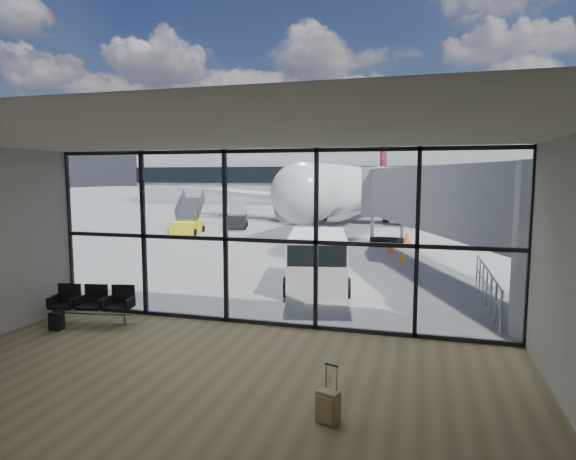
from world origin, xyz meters
The scene contains 22 objects.
ground centered at (0.00, 40.00, 0.00)m, with size 220.00×220.00×0.00m, color slate.
lounge_shell centered at (0.00, -4.80, 2.65)m, with size 12.02×8.01×4.51m.
glass_curtain_wall centered at (0.00, 0.00, 2.25)m, with size 12.10×0.12×4.50m.
jet_bridge centered at (4.90, 7.07, 2.76)m, with size 8.00×16.50×4.33m.
apron_railing centered at (5.60, 3.50, 0.72)m, with size 0.06×5.46×1.11m.
far_terminal centered at (-0.59, 61.97, 4.21)m, with size 80.00×12.20×11.00m.
tree_0 centered at (-45.00, 72.00, 4.63)m, with size 4.95×4.95×7.12m.
tree_1 centered at (-39.00, 72.00, 5.25)m, with size 5.61×5.61×8.07m.
tree_2 centered at (-33.00, 72.00, 5.88)m, with size 6.27×6.27×9.03m.
tree_3 centered at (-27.00, 72.00, 4.63)m, with size 4.95×4.95×7.12m.
tree_4 centered at (-21.00, 72.00, 5.25)m, with size 5.61×5.61×8.07m.
tree_5 centered at (-15.00, 72.00, 5.88)m, with size 6.27×6.27×9.03m.
seating_row centered at (-4.57, -0.93, 0.54)m, with size 2.18×0.96×0.97m.
backpack centered at (-5.00, -1.81, 0.24)m, with size 0.34×0.31×0.49m.
suitcase centered at (2.37, -4.48, 0.28)m, with size 0.39×0.32×0.92m.
airliner centered at (-1.78, 30.31, 2.81)m, with size 30.89×35.82×9.22m.
service_van centered at (0.31, 4.39, 0.96)m, with size 2.75×4.59×1.87m.
belt_loader centered at (-9.49, 21.60, 0.60)m, with size 2.40×4.10×1.79m.
mobile_stairs centered at (-11.43, 17.63, 0.56)m, with size 2.21×3.54×2.33m.
traffic_cone_a centered at (2.24, 13.00, 0.27)m, with size 0.39×0.39×0.56m.
traffic_cone_b centered at (2.90, 10.22, 0.25)m, with size 0.37×0.37×0.52m.
traffic_cone_c centered at (2.90, 17.00, 0.30)m, with size 0.44×0.44×0.62m.
Camera 1 is at (3.68, -11.46, 3.82)m, focal length 30.00 mm.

